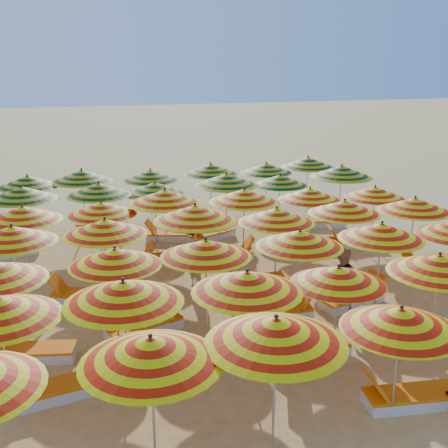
{
  "coord_description": "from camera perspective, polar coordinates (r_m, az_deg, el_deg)",
  "views": [
    {
      "loc": [
        -4.03,
        -13.29,
        5.87
      ],
      "look_at": [
        0.0,
        0.5,
        1.6
      ],
      "focal_mm": 45.0,
      "sensor_mm": 36.0,
      "label": 1
    }
  ],
  "objects": [
    {
      "name": "lounger_17",
      "position": [
        18.56,
        13.01,
        -1.83
      ],
      "size": [
        1.82,
        0.97,
        0.69
      ],
      "rotation": [
        0.0,
        0.0,
        2.91
      ],
      "color": "white",
      "rests_on": "ground"
    },
    {
      "name": "lounger_23",
      "position": [
        21.08,
        -2.82,
        0.8
      ],
      "size": [
        1.8,
        0.84,
        0.69
      ],
      "rotation": [
        0.0,
        0.0,
        2.99
      ],
      "color": "white",
      "rests_on": "ground"
    },
    {
      "name": "umbrella_16",
      "position": [
        13.82,
        15.71,
        -0.72
      ],
      "size": [
        2.15,
        2.15,
        2.17
      ],
      "color": "silver",
      "rests_on": "ground"
    },
    {
      "name": "lounger_20",
      "position": [
        18.83,
        -1.41,
        -1.13
      ],
      "size": [
        1.82,
        1.24,
        0.69
      ],
      "rotation": [
        0.0,
        0.0,
        3.57
      ],
      "color": "white",
      "rests_on": "ground"
    },
    {
      "name": "lounger_11",
      "position": [
        14.57,
        -13.95,
        -7.07
      ],
      "size": [
        1.83,
        1.07,
        0.69
      ],
      "rotation": [
        0.0,
        0.0,
        2.84
      ],
      "color": "white",
      "rests_on": "ground"
    },
    {
      "name": "lounger_5",
      "position": [
        13.13,
        21.49,
        -10.51
      ],
      "size": [
        1.79,
        0.8,
        0.69
      ],
      "rotation": [
        0.0,
        0.0,
        3.27
      ],
      "color": "white",
      "rests_on": "ground"
    },
    {
      "name": "umbrella_33",
      "position": [
        18.6,
        0.25,
        4.54
      ],
      "size": [
        2.64,
        2.64,
        2.27
      ],
      "color": "silver",
      "rests_on": "ground"
    },
    {
      "name": "ground",
      "position": [
        15.07,
        0.54,
        -6.36
      ],
      "size": [
        120.0,
        120.0,
        0.0
      ],
      "primitive_type": "plane",
      "color": "#F6C16D",
      "rests_on": "ground"
    },
    {
      "name": "umbrella_29",
      "position": [
        18.36,
        15.07,
        3.13
      ],
      "size": [
        2.44,
        2.44,
        2.03
      ],
      "color": "silver",
      "rests_on": "ground"
    },
    {
      "name": "beachgoer_a",
      "position": [
        14.83,
        -2.88,
        -3.96
      ],
      "size": [
        0.55,
        0.59,
        1.35
      ],
      "primitive_type": "imported",
      "rotation": [
        0.0,
        0.0,
        2.2
      ],
      "color": "tan",
      "rests_on": "ground"
    },
    {
      "name": "umbrella_8",
      "position": [
        10.32,
        2.35,
        -5.92
      ],
      "size": [
        2.19,
        2.19,
        2.19
      ],
      "color": "silver",
      "rests_on": "ground"
    },
    {
      "name": "umbrella_23",
      "position": [
        16.65,
        18.81,
        1.88
      ],
      "size": [
        2.49,
        2.49,
        2.16
      ],
      "color": "silver",
      "rests_on": "ground"
    },
    {
      "name": "lounger_4",
      "position": [
        11.6,
        8.7,
        -13.2
      ],
      "size": [
        1.83,
        1.11,
        0.69
      ],
      "rotation": [
        0.0,
        0.0,
        3.47
      ],
      "color": "white",
      "rests_on": "ground"
    },
    {
      "name": "umbrella_14",
      "position": [
        12.23,
        -1.87,
        -2.49
      ],
      "size": [
        2.22,
        2.22,
        2.14
      ],
      "color": "silver",
      "rests_on": "ground"
    },
    {
      "name": "lounger_13",
      "position": [
        17.39,
        19.73,
        -3.65
      ],
      "size": [
        1.77,
        0.71,
        0.69
      ],
      "rotation": [
        0.0,
        0.0,
        3.22
      ],
      "color": "white",
      "rests_on": "ground"
    },
    {
      "name": "lounger_21",
      "position": [
        20.61,
        10.02,
        0.19
      ],
      "size": [
        1.82,
        1.0,
        0.69
      ],
      "rotation": [
        0.0,
        0.0,
        -0.25
      ],
      "color": "white",
      "rests_on": "ground"
    },
    {
      "name": "umbrella_24",
      "position": [
        15.76,
        -19.75,
        1.03
      ],
      "size": [
        2.4,
        2.4,
        2.18
      ],
      "color": "silver",
      "rests_on": "ground"
    },
    {
      "name": "umbrella_41",
      "position": [
        22.28,
        8.52,
        6.22
      ],
      "size": [
        2.48,
        2.48,
        2.21
      ],
      "color": "silver",
      "rests_on": "ground"
    },
    {
      "name": "umbrella_36",
      "position": [
        19.93,
        -19.3,
        4.11
      ],
      "size": [
        2.54,
        2.54,
        2.15
      ],
      "color": "silver",
      "rests_on": "ground"
    },
    {
      "name": "umbrella_19",
      "position": [
        13.91,
        -11.99,
        -0.32
      ],
      "size": [
        2.08,
        2.08,
        2.18
      ],
      "color": "silver",
      "rests_on": "ground"
    },
    {
      "name": "umbrella_26",
      "position": [
        16.31,
        -6.02,
        2.78
      ],
      "size": [
        2.57,
        2.57,
        2.29
      ],
      "color": "silver",
      "rests_on": "ground"
    },
    {
      "name": "umbrella_2",
      "position": [
        8.44,
        5.3,
        -10.78
      ],
      "size": [
        2.21,
        2.21,
        2.28
      ],
      "color": "silver",
      "rests_on": "ground"
    },
    {
      "name": "lounger_10",
      "position": [
        14.34,
        13.01,
        -7.39
      ],
      "size": [
        1.82,
        1.01,
        0.69
      ],
      "rotation": [
        0.0,
        0.0,
        0.26
      ],
      "color": "white",
      "rests_on": "ground"
    },
    {
      "name": "umbrella_38",
      "position": [
        20.14,
        -7.48,
        4.94
      ],
      "size": [
        2.16,
        2.16,
        2.12
      ],
      "color": "silver",
      "rests_on": "ground"
    },
    {
      "name": "umbrella_3",
      "position": [
        9.6,
        17.5,
        -9.22
      ],
      "size": [
        2.54,
        2.54,
        2.07
      ],
      "color": "silver",
      "rests_on": "ground"
    },
    {
      "name": "umbrella_7",
      "position": [
        9.94,
        -10.17,
        -6.83
      ],
      "size": [
        2.25,
        2.25,
        2.24
      ],
      "color": "silver",
      "rests_on": "ground"
    },
    {
      "name": "lounger_12",
      "position": [
        15.01,
        3.22,
        -5.87
      ],
      "size": [
        1.73,
        0.58,
        0.69
      ],
      "rotation": [
        0.0,
        0.0,
        3.14
      ],
      "color": "white",
      "rests_on": "ground"
    },
    {
      "name": "lounger_14",
      "position": [
        16.63,
        -9.92,
        -3.81
      ],
      "size": [
        1.78,
        0.75,
        0.69
      ],
      "rotation": [
        0.0,
        0.0,
        -0.1
      ],
      "color": "white",
      "rests_on": "ground"
    },
    {
      "name": "umbrella_35",
      "position": [
        20.2,
        11.85,
        5.25
      ],
      "size": [
        2.87,
        2.87,
        2.31
      ],
      "color": "silver",
      "rests_on": "ground"
    },
    {
      "name": "umbrella_40",
      "position": [
        21.46,
        4.31,
        5.68
      ],
      "size": [
        2.36,
        2.36,
        2.09
      ],
      "color": "silver",
      "rests_on": "ground"
    },
    {
      "name": "lounger_15",
      "position": [
        16.66,
        -7.79,
        -3.68
      ],
      "size": [
        1.76,
        0.68,
        0.69
      ],
      "rotation": [
        0.0,
        0.0,
        3.2
      ],
      "color": "white",
      "rests_on": "ground"
    },
    {
      "name": "umbrella_34",
      "position": [
        19.59,
        5.7,
        4.46
      ],
      "size": [
        2.48,
        2.48,
        2.04
      ],
      "color": "silver",
      "rests_on": "ground"
    },
    {
      "name": "umbrella_32",
      "position": [
        18.19,
        -7.04,
        3.64
      ],
      "size": [
        2.39,
        2.39,
        2.1
      ],
      "color": "silver",
      "rests_on": "ground"
    },
    {
      "name": "umbrella_27",
      "position": [
        16.58,
        2.05,
        2.89
      ],
      "size": [
        2.41,
        2.41,
        2.22
      ],
      "color": "silver",
      "rests_on": "ground"
    },
    {
      "name": "umbrella_21",
      "position": [
        14.75,
        5.37,
        0.86
      ],
      "size": [
        2.28,
        2.28,
        2.16
      ],
      "color": "silver",
      "rests_on": "ground"
    },
    {
      "name": "umbrella_39",
      "position": [
        20.93,
        -1.36,
        5.6
      ],
      "size": [
        2.52,
        2.52,
        2.15
      ],
      "color": "silver",
      "rests_on": "ground"
    },
    {
      "name": "lounger_9",
      "position": [
        13.39,
        5.46,
        -8.8
      ],
      "size": [
        1.78,
        0.75,
        0.69
      ],
      "rotation": [
        0.0,
        0.0,
        -0.1
      ],
      "color": "white",
      "rests_on": "ground"
    },
    {
      "name": "lounger_3",
      "position": [
        10.88,
        -18.08,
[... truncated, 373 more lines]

